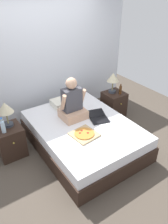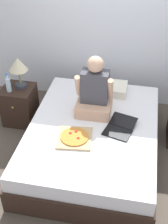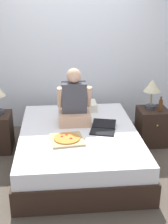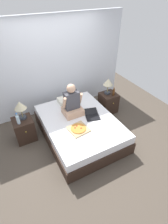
{
  "view_description": "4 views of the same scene",
  "coord_description": "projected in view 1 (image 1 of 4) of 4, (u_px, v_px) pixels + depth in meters",
  "views": [
    {
      "loc": [
        -1.79,
        -2.68,
        2.69
      ],
      "look_at": [
        0.04,
        0.04,
        0.7
      ],
      "focal_mm": 35.0,
      "sensor_mm": 36.0,
      "label": 1
    },
    {
      "loc": [
        0.47,
        -2.96,
        2.92
      ],
      "look_at": [
        -0.12,
        0.03,
        0.66
      ],
      "focal_mm": 50.0,
      "sensor_mm": 36.0,
      "label": 2
    },
    {
      "loc": [
        -0.29,
        -3.8,
        2.22
      ],
      "look_at": [
        0.05,
        -0.18,
        0.83
      ],
      "focal_mm": 50.0,
      "sensor_mm": 36.0,
      "label": 3
    },
    {
      "loc": [
        -1.37,
        -2.79,
        3.07
      ],
      "look_at": [
        0.06,
        -0.11,
        0.77
      ],
      "focal_mm": 28.0,
      "sensor_mm": 36.0,
      "label": 4
    }
  ],
  "objects": [
    {
      "name": "nightstand_right",
      "position": [
        114.0,
        104.0,
        4.94
      ],
      "size": [
        0.44,
        0.47,
        0.57
      ],
      "color": "black",
      "rests_on": "ground"
    },
    {
      "name": "beer_bottle",
      "position": [
        120.0,
        90.0,
        4.71
      ],
      "size": [
        0.06,
        0.06,
        0.23
      ],
      "color": "#512D14",
      "rests_on": "nightstand_right"
    },
    {
      "name": "laptop",
      "position": [
        99.0,
        118.0,
        4.02
      ],
      "size": [
        0.41,
        0.48,
        0.07
      ],
      "color": "black",
      "rests_on": "bed"
    },
    {
      "name": "bed",
      "position": [
        83.0,
        135.0,
        4.03
      ],
      "size": [
        1.61,
        2.15,
        0.5
      ],
      "color": "black",
      "rests_on": "ground"
    },
    {
      "name": "pizza_box",
      "position": [
        84.0,
        134.0,
        3.6
      ],
      "size": [
        0.44,
        0.44,
        0.05
      ],
      "color": "tan",
      "rests_on": "bed"
    },
    {
      "name": "lamp_on_left_nightstand",
      "position": [
        5.0,
        109.0,
        3.55
      ],
      "size": [
        0.26,
        0.26,
        0.45
      ],
      "color": "#333842",
      "rests_on": "nightstand_left"
    },
    {
      "name": "nightstand_left",
      "position": [
        10.0,
        141.0,
        3.81
      ],
      "size": [
        0.44,
        0.47,
        0.57
      ],
      "color": "black",
      "rests_on": "ground"
    },
    {
      "name": "water_bottle",
      "position": [
        3.0,
        127.0,
        3.5
      ],
      "size": [
        0.07,
        0.07,
        0.28
      ],
      "color": "silver",
      "rests_on": "nightstand_left"
    },
    {
      "name": "lamp_on_right_nightstand",
      "position": [
        113.0,
        79.0,
        4.65
      ],
      "size": [
        0.26,
        0.26,
        0.45
      ],
      "color": "#333842",
      "rests_on": "nightstand_right"
    },
    {
      "name": "ground_plane",
      "position": [
        83.0,
        145.0,
        4.15
      ],
      "size": [
        6.01,
        6.01,
        0.0
      ],
      "primitive_type": "plane",
      "color": "#4C4238"
    },
    {
      "name": "wall_back",
      "position": [
        45.0,
        61.0,
        4.52
      ],
      "size": [
        4.01,
        0.12,
        2.5
      ],
      "primitive_type": "cube",
      "color": "silver",
      "rests_on": "ground"
    },
    {
      "name": "pillow",
      "position": [
        65.0,
        102.0,
        4.46
      ],
      "size": [
        0.52,
        0.34,
        0.12
      ],
      "primitive_type": "cube",
      "color": "silver",
      "rests_on": "bed"
    },
    {
      "name": "person_seated",
      "position": [
        72.0,
        104.0,
        3.93
      ],
      "size": [
        0.47,
        0.4,
        0.78
      ],
      "color": "tan",
      "rests_on": "bed"
    }
  ]
}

